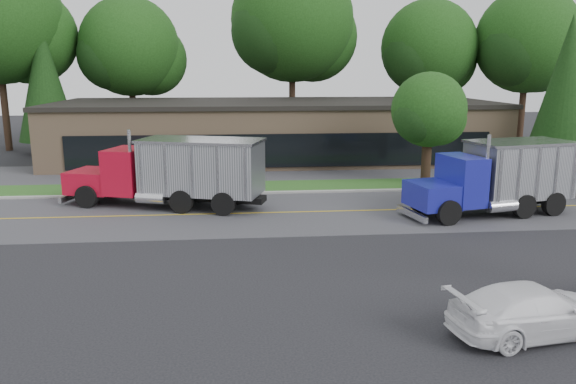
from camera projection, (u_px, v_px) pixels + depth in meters
name	position (u px, v px, depth m)	size (l,w,h in m)	color
ground	(273.00, 284.00, 17.61)	(140.00, 140.00, 0.00)	#2C2C31
road	(260.00, 213.00, 26.37)	(60.00, 8.00, 0.02)	#59595E
center_line	(260.00, 213.00, 26.37)	(60.00, 0.12, 0.01)	gold
curb	(257.00, 194.00, 30.45)	(60.00, 0.30, 0.12)	#9E9E99
grass_verge	(256.00, 187.00, 32.20)	(60.00, 3.40, 0.03)	#264D1A
far_parking	(253.00, 172.00, 37.07)	(60.00, 7.00, 0.02)	#59595E
strip_mall	(276.00, 132.00, 42.66)	(32.00, 12.00, 4.00)	#A28163
tree_far_b	(132.00, 51.00, 48.17)	(8.94, 8.41, 12.75)	#382619
tree_far_c	(294.00, 26.00, 49.00)	(11.31, 10.64, 16.13)	#382619
tree_far_d	(430.00, 53.00, 49.55)	(8.89, 8.36, 12.67)	#382619
tree_far_e	(528.00, 46.00, 48.21)	(9.46, 8.91, 13.50)	#382619
evergreen_left	(45.00, 81.00, 44.14)	(4.56, 4.56, 10.36)	#382619
evergreen_right	(567.00, 87.00, 35.75)	(4.42, 4.42, 10.04)	#382619
tree_verge	(430.00, 113.00, 32.28)	(4.56, 4.29, 6.51)	#382619
dump_truck_red	(176.00, 171.00, 27.20)	(10.05, 5.29, 3.36)	black
dump_truck_blue	(499.00, 176.00, 25.96)	(8.11, 4.09, 3.36)	black
rally_car	(535.00, 310.00, 14.18)	(1.83, 4.50, 1.31)	white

